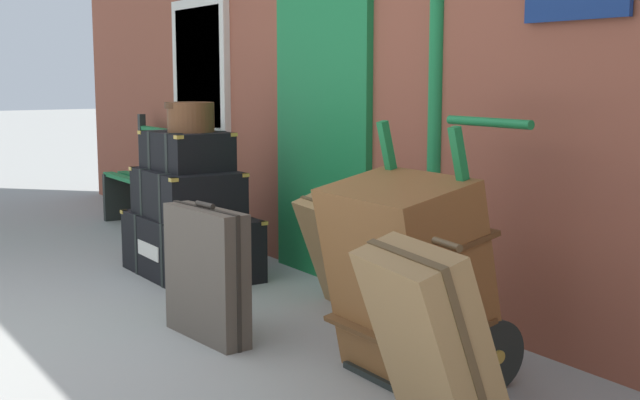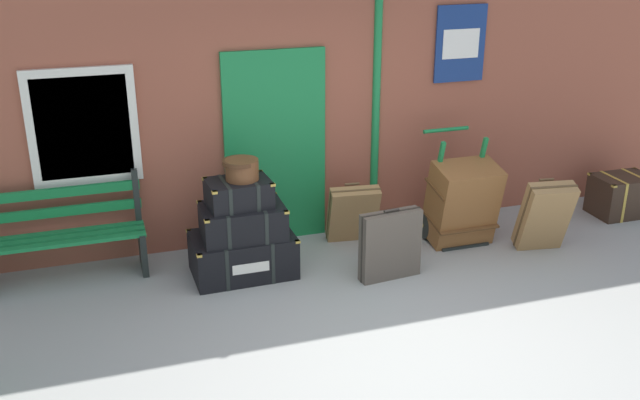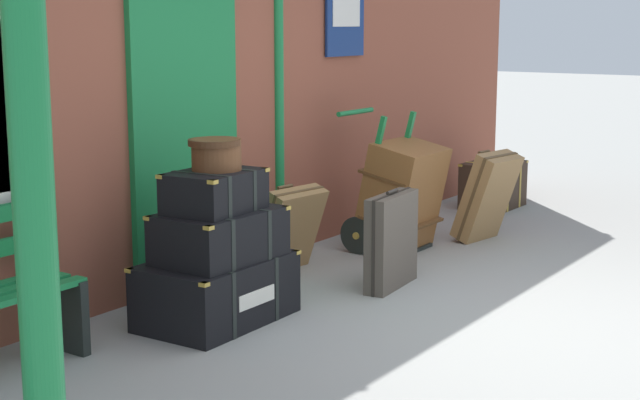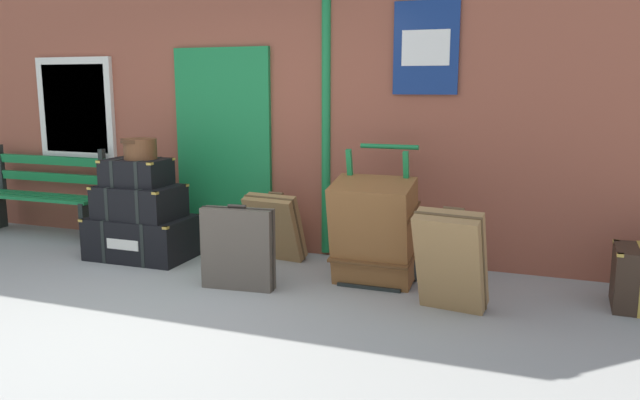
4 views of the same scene
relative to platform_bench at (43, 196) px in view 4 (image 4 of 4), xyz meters
name	(u,v)px [view 4 (image 4 of 4)]	position (x,y,z in m)	size (l,w,h in m)	color
ground_plane	(102,330)	(2.59, -2.16, -0.44)	(60.00, 60.00, 0.00)	gray
brick_facade	(257,97)	(2.57, 0.44, 1.15)	(10.40, 0.35, 3.20)	brown
platform_bench	(43,196)	(0.00, 0.00, 0.00)	(1.60, 0.43, 1.01)	#197A3D
steamer_trunk_base	(142,237)	(1.70, -0.46, -0.23)	(1.02, 0.67, 0.43)	black
steamer_trunk_middle	(140,201)	(1.71, -0.48, 0.14)	(0.82, 0.57, 0.33)	black
steamer_trunk_top	(137,172)	(1.69, -0.47, 0.43)	(0.64, 0.49, 0.27)	black
round_hatbox	(140,147)	(1.73, -0.46, 0.67)	(0.35, 0.34, 0.20)	brown
porters_trolley	(379,249)	(4.12, -0.30, -0.17)	(0.71, 0.65, 1.19)	black
large_brown_trunk	(374,231)	(4.12, -0.48, 0.03)	(0.70, 0.61, 0.95)	brown
suitcase_oxblood	(238,249)	(3.07, -0.98, -0.10)	(0.63, 0.22, 0.74)	#51473D
suitcase_cream	(451,261)	(4.85, -0.93, -0.04)	(0.56, 0.51, 0.81)	olive
suitcase_brown	(275,227)	(3.01, -0.10, -0.10)	(0.58, 0.44, 0.69)	olive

